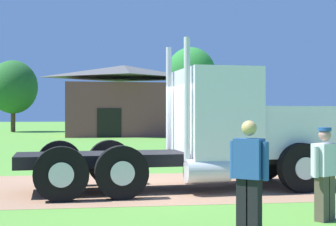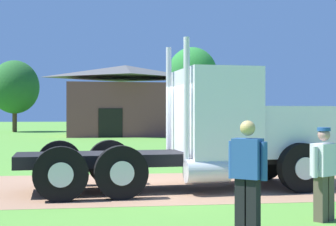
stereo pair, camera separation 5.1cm
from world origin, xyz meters
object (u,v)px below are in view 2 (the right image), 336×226
(visitor_by_barrel, at_px, (248,173))
(shed_building, at_px, (125,102))
(visitor_standing_near, at_px, (324,171))
(truck_foreground_white, at_px, (221,132))

(visitor_by_barrel, xyz_separation_m, shed_building, (-0.02, 34.34, 1.86))
(visitor_by_barrel, distance_m, shed_building, 34.39)
(visitor_standing_near, relative_size, visitor_by_barrel, 0.92)
(visitor_standing_near, xyz_separation_m, shed_building, (-1.58, 33.56, 1.93))
(truck_foreground_white, bearing_deg, visitor_standing_near, -78.37)
(visitor_standing_near, bearing_deg, shed_building, 92.70)
(truck_foreground_white, bearing_deg, shed_building, 91.48)
(visitor_standing_near, xyz_separation_m, visitor_by_barrel, (-1.56, -0.78, 0.07))
(truck_foreground_white, xyz_separation_m, shed_building, (-0.77, 29.60, 1.43))
(visitor_standing_near, height_order, visitor_by_barrel, visitor_by_barrel)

